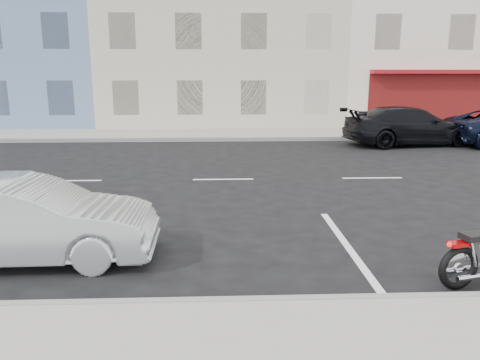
% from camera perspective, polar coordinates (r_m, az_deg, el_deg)
% --- Properties ---
extents(ground, '(120.00, 120.00, 0.00)m').
position_cam_1_polar(ground, '(12.56, 7.11, 0.15)').
color(ground, black).
rests_on(ground, ground).
extents(sidewalk_far, '(80.00, 3.40, 0.15)m').
position_cam_1_polar(sidewalk_far, '(21.16, -10.38, 5.47)').
color(sidewalk_far, gray).
rests_on(sidewalk_far, ground).
extents(curb_far, '(80.00, 0.12, 0.16)m').
position_cam_1_polar(curb_far, '(19.49, -11.06, 4.83)').
color(curb_far, gray).
rests_on(curb_far, ground).
extents(bldg_blue, '(12.00, 12.00, 13.00)m').
position_cam_1_polar(bldg_blue, '(31.02, -26.45, 18.63)').
color(bldg_blue, slate).
rests_on(bldg_blue, ground).
extents(bldg_cream, '(12.00, 12.00, 11.50)m').
position_cam_1_polar(bldg_cream, '(28.53, -2.34, 18.99)').
color(bldg_cream, beige).
rests_on(bldg_cream, ground).
extents(bldg_corner, '(14.00, 12.00, 12.50)m').
position_cam_1_polar(bldg_corner, '(31.42, 23.48, 18.35)').
color(bldg_corner, silver).
rests_on(bldg_corner, ground).
extents(sedan_silver, '(3.84, 1.42, 1.25)m').
position_cam_1_polar(sedan_silver, '(7.63, -24.68, -4.56)').
color(sedan_silver, '#B0B4B8').
rests_on(sedan_silver, ground).
extents(car_far, '(5.35, 2.77, 1.48)m').
position_cam_1_polar(car_far, '(19.36, 19.96, 6.21)').
color(car_far, black).
rests_on(car_far, ground).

